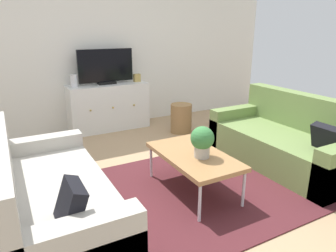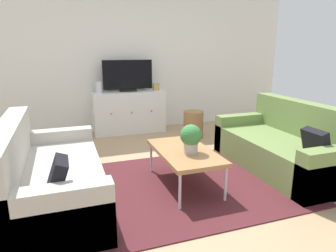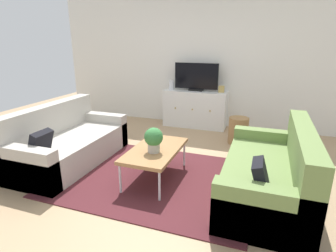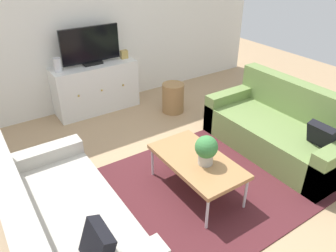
# 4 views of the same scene
# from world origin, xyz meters

# --- Properties ---
(ground_plane) EXTENTS (10.00, 10.00, 0.00)m
(ground_plane) POSITION_xyz_m (0.00, 0.00, 0.00)
(ground_plane) COLOR tan
(wall_back) EXTENTS (6.40, 0.12, 2.70)m
(wall_back) POSITION_xyz_m (0.00, 2.55, 1.35)
(wall_back) COLOR silver
(wall_back) RESTS_ON ground_plane
(area_rug) EXTENTS (2.50, 1.90, 0.01)m
(area_rug) POSITION_xyz_m (0.00, -0.15, 0.01)
(area_rug) COLOR #4C1E23
(area_rug) RESTS_ON ground_plane
(couch_left_side) EXTENTS (0.90, 1.83, 0.84)m
(couch_left_side) POSITION_xyz_m (-1.44, -0.10, 0.27)
(couch_left_side) COLOR #B2ADA3
(couch_left_side) RESTS_ON ground_plane
(couch_right_side) EXTENTS (0.90, 1.83, 0.84)m
(couch_right_side) POSITION_xyz_m (1.44, -0.10, 0.27)
(couch_right_side) COLOR olive
(couch_right_side) RESTS_ON ground_plane
(coffee_table) EXTENTS (0.57, 1.05, 0.42)m
(coffee_table) POSITION_xyz_m (0.01, -0.15, 0.39)
(coffee_table) COLOR #A37547
(coffee_table) RESTS_ON ground_plane
(potted_plant) EXTENTS (0.23, 0.23, 0.31)m
(potted_plant) POSITION_xyz_m (0.04, -0.25, 0.59)
(potted_plant) COLOR #B7B2A8
(potted_plant) RESTS_ON coffee_table
(tv_console) EXTENTS (1.28, 0.47, 0.75)m
(tv_console) POSITION_xyz_m (-0.08, 2.27, 0.38)
(tv_console) COLOR white
(tv_console) RESTS_ON ground_plane
(flat_screen_tv) EXTENTS (0.89, 0.16, 0.55)m
(flat_screen_tv) POSITION_xyz_m (-0.08, 2.29, 1.03)
(flat_screen_tv) COLOR black
(flat_screen_tv) RESTS_ON tv_console
(glass_vase) EXTENTS (0.11, 0.11, 0.19)m
(glass_vase) POSITION_xyz_m (-0.60, 2.27, 0.85)
(glass_vase) COLOR silver
(glass_vase) RESTS_ON tv_console
(mantel_clock) EXTENTS (0.11, 0.07, 0.13)m
(mantel_clock) POSITION_xyz_m (0.44, 2.27, 0.82)
(mantel_clock) COLOR tan
(mantel_clock) RESTS_ON tv_console
(wicker_basket) EXTENTS (0.34, 0.34, 0.46)m
(wicker_basket) POSITION_xyz_m (0.88, 1.55, 0.23)
(wicker_basket) COLOR #9E7547
(wicker_basket) RESTS_ON ground_plane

